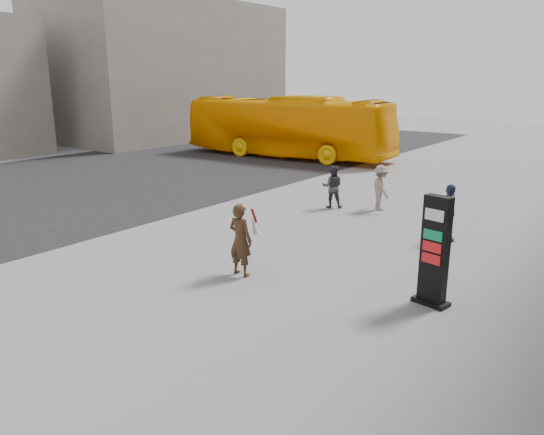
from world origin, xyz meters
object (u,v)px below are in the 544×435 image
Objects in this scene: info_pylon at (435,251)px; pedestrian_a at (332,187)px; pedestrian_b at (381,188)px; bus at (287,127)px; pedestrian_c at (449,213)px; woman at (241,239)px.

pedestrian_a is at bearing 145.62° from info_pylon.
bus is at bearing 2.77° from pedestrian_b.
info_pylon is at bearing 167.11° from pedestrian_c.
woman is at bearing -151.91° from bus.
woman is (-4.29, -1.11, -0.26)m from info_pylon.
info_pylon is at bearing -165.11° from woman.
pedestrian_c is at bearing -117.58° from woman.
pedestrian_a is at bearing -141.05° from bus.
bus is at bearing -78.26° from pedestrian_a.
woman reaches higher than pedestrian_c.
pedestrian_a is (-6.01, 6.05, -0.39)m from info_pylon.
woman is 0.14× the size of bus.
pedestrian_a is at bearing 44.45° from pedestrian_c.
info_pylon is 1.45× the size of pedestrian_b.
info_pylon is 4.77m from pedestrian_c.
info_pylon is 8.12m from pedestrian_b.
woman is at bearing 123.71° from pedestrian_c.
pedestrian_b reaches higher than pedestrian_a.
bus is 13.08m from pedestrian_b.
pedestrian_a is at bearing -76.16° from woman.
info_pylon reaches higher than woman.
bus is (-14.46, 15.15, 0.59)m from info_pylon.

